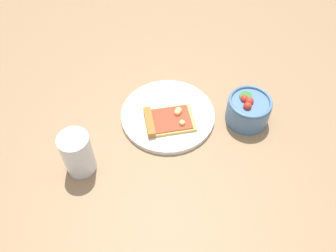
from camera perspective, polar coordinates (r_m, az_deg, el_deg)
ground_plane at (r=0.97m, az=1.06°, el=0.41°), size 2.40×2.40×0.00m
plate at (r=0.98m, az=-0.04°, el=1.75°), size 0.25×0.25×0.01m
pizza_slice_main at (r=0.95m, az=-0.24°, el=0.95°), size 0.16×0.15×0.03m
salad_bowl at (r=0.97m, az=12.61°, el=2.57°), size 0.11×0.11×0.08m
soda_glass at (r=0.87m, az=-14.10°, el=-4.40°), size 0.07×0.07×0.12m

